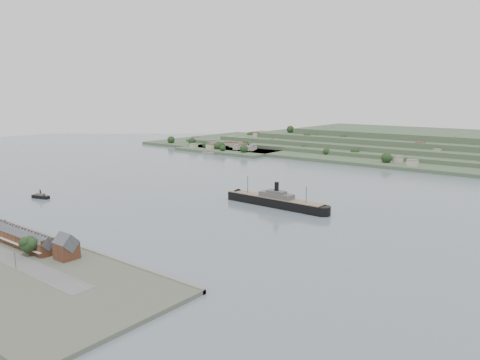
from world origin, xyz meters
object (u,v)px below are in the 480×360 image
Objects in this scene: terrace_row at (22,238)px; steamship at (272,200)px; fig_tree at (28,244)px; gabled_building at (66,247)px; tugboat at (41,196)px.

steamship reaches higher than terrace_row.
fig_tree is (-33.10, -177.46, 4.45)m from steamship.
gabled_building is at bearing 6.12° from terrace_row.
terrace_row is 0.58× the size of steamship.
tugboat is (-151.61, 69.66, -6.39)m from gabled_building.
tugboat is at bearing -149.53° from steamship.
steamship is 5.68× the size of tugboat.
terrace_row is 135.93m from tugboat.
steamship reaches higher than gabled_building.
gabled_building reaches higher than fig_tree.
steamship is at bearing 30.47° from tugboat.
terrace_row is at bearing -32.85° from tugboat.
fig_tree is (-19.00, -10.31, 0.53)m from gabled_building.
steamship is 192.28m from tugboat.
fig_tree is at bearing -100.57° from steamship.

